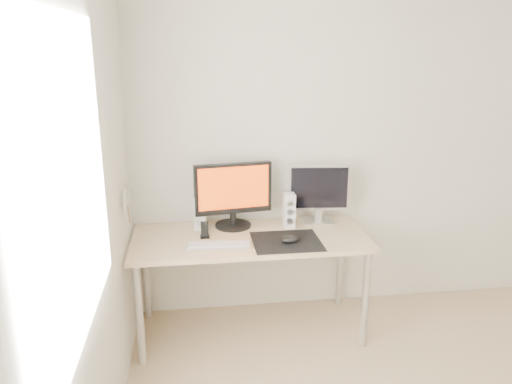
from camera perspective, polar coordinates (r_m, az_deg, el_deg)
wall_back at (r=3.83m, az=12.59°, el=5.05°), size 3.50×0.00×3.50m
wall_left at (r=1.97m, az=-19.97°, el=-6.39°), size 0.00×3.50×3.50m
window_pane at (r=1.89m, az=-20.35°, el=0.65°), size 0.00×1.30×1.30m
mousepad at (r=3.33m, az=3.51°, el=-5.64°), size 0.45×0.40×0.00m
mouse at (r=3.30m, az=3.96°, el=-5.44°), size 0.12×0.07×0.04m
desk at (r=3.44m, az=-0.67°, el=-6.25°), size 1.60×0.70×0.73m
main_monitor at (r=3.51m, az=-2.63°, el=-0.08°), size 0.55×0.29×0.47m
second_monitor at (r=3.64m, az=7.19°, el=0.18°), size 0.45×0.18×0.43m
speaker_left at (r=3.53m, az=-6.51°, el=-2.29°), size 0.08×0.09×0.25m
speaker_right at (r=3.56m, az=3.79°, el=-2.09°), size 0.08×0.09×0.25m
keyboard at (r=3.26m, az=-4.22°, el=-6.05°), size 0.43×0.15×0.02m
phone_dock at (r=3.39m, az=-5.89°, el=-4.66°), size 0.06×0.05×0.11m
pennant at (r=3.18m, az=-14.63°, el=-1.18°), size 0.01×0.23×0.29m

